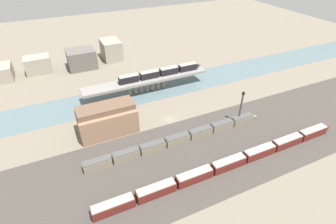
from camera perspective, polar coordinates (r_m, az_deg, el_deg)
ground_plane at (r=113.97m, az=0.35°, el=-1.60°), size 400.00×400.00×0.00m
railbed_yard at (r=97.78m, az=6.46°, el=-9.07°), size 280.00×42.00×0.01m
river_water at (r=135.23m, az=-4.62°, el=4.54°), size 320.00×21.34×0.01m
bridge at (r=132.49m, az=-4.73°, el=6.70°), size 63.91×8.58×7.12m
train_on_bridge at (r=133.84m, az=-1.41°, el=8.63°), size 45.22×3.01×3.68m
train_yard_near at (r=94.31m, az=13.85°, el=-10.56°), size 97.63×3.15×3.65m
train_yard_mid at (r=101.31m, az=2.71°, el=-5.76°), size 74.43×3.10×3.42m
warehouse_building at (r=106.71m, az=-13.09°, el=-1.56°), size 22.51×11.88×12.34m
signal_tower at (r=112.12m, az=15.56°, el=0.92°), size 1.00×0.81×14.85m
city_block_far_left at (r=170.54m, az=-32.73°, el=7.11°), size 12.38×13.23×8.24m
city_block_left at (r=169.82m, az=-26.44°, el=9.20°), size 13.80×9.94×9.50m
city_block_center at (r=166.57m, az=-18.28°, el=10.94°), size 15.99×13.32×11.03m
city_block_right at (r=174.59m, az=-12.27°, el=13.11°), size 11.14×15.46×12.04m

